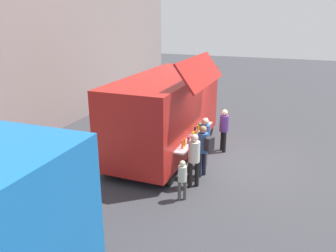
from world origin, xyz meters
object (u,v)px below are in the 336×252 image
Objects in this scene: trash_bin at (150,107)px; child_near_queue at (182,177)px; food_truck_main at (166,112)px; customer_rear_waiting at (194,156)px; customer_front_ordering at (204,138)px; customer_mid_with_backpack at (204,146)px; customer_extra_browsing at (224,127)px.

trash_bin is 0.86× the size of child_near_queue.
trash_bin is (3.93, 2.32, -1.04)m from food_truck_main.
trash_bin is at bearing -6.88° from customer_rear_waiting.
customer_front_ordering is 1.02× the size of customer_mid_with_backpack.
customer_front_ordering is at bearing -139.82° from trash_bin.
customer_front_ordering is (-4.65, -3.93, 0.50)m from trash_bin.
child_near_queue reaches higher than trash_bin.
food_truck_main is 1.84m from customer_front_ordering.
child_near_queue is at bearing -150.41° from trash_bin.
customer_mid_with_backpack is (-0.70, -0.15, 0.01)m from customer_front_ordering.
customer_extra_browsing is (2.99, -0.25, -0.03)m from customer_rear_waiting.
customer_extra_browsing reaches higher than child_near_queue.
customer_rear_waiting is (-0.74, 0.08, -0.03)m from customer_mid_with_backpack.
customer_extra_browsing is at bearing -69.52° from customer_mid_with_backpack.
child_near_queue is at bearing 100.91° from customer_front_ordering.
food_truck_main is 3.53× the size of customer_front_ordering.
food_truck_main is 4.68m from trash_bin.
customer_mid_with_backpack is at bearing 50.03° from customer_extra_browsing.
customer_rear_waiting is 0.87m from child_near_queue.
child_near_queue is (-2.98, -1.61, -0.84)m from food_truck_main.
customer_extra_browsing is at bearing -44.99° from customer_rear_waiting.
customer_front_ordering is 1.44m from customer_rear_waiting.
trash_bin is 0.62× the size of customer_extra_browsing.
customer_rear_waiting is at bearing -33.93° from child_near_queue.
child_near_queue is at bearing 49.46° from customer_extra_browsing.
customer_mid_with_backpack is at bearing -46.39° from customer_rear_waiting.
customer_mid_with_backpack is 2.25m from customer_extra_browsing.
child_near_queue is (-1.56, 0.16, -0.32)m from customer_mid_with_backpack.
customer_mid_with_backpack is 1.42× the size of child_near_queue.
customer_front_ordering is 0.71m from customer_mid_with_backpack.
customer_rear_waiting reaches higher than trash_bin.
customer_mid_with_backpack is at bearing 113.48° from customer_front_ordering.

